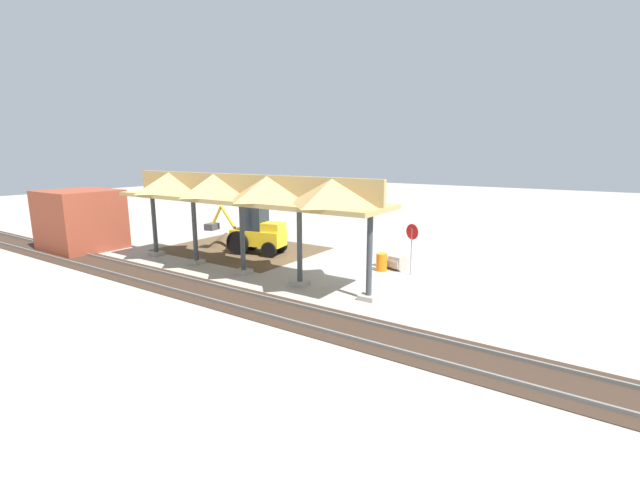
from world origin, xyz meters
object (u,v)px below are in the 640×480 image
(stop_sign, at_px, (412,238))
(brick_utility_building, at_px, (81,220))
(traffic_barrel, at_px, (382,262))
(backhoe, at_px, (256,232))
(concrete_pipe, at_px, (392,261))

(stop_sign, relative_size, brick_utility_building, 0.61)
(stop_sign, distance_m, traffic_barrel, 2.05)
(backhoe, relative_size, brick_utility_building, 1.26)
(stop_sign, distance_m, backhoe, 9.49)
(stop_sign, relative_size, backhoe, 0.48)
(brick_utility_building, bearing_deg, backhoe, -152.69)
(concrete_pipe, bearing_deg, stop_sign, 153.21)
(traffic_barrel, bearing_deg, stop_sign, -175.82)
(traffic_barrel, bearing_deg, concrete_pipe, -107.02)
(stop_sign, height_order, traffic_barrel, stop_sign)
(stop_sign, height_order, backhoe, backhoe)
(stop_sign, xyz_separation_m, concrete_pipe, (1.28, -0.65, -1.44))
(concrete_pipe, distance_m, traffic_barrel, 0.79)
(concrete_pipe, relative_size, brick_utility_building, 0.39)
(backhoe, height_order, traffic_barrel, backhoe)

